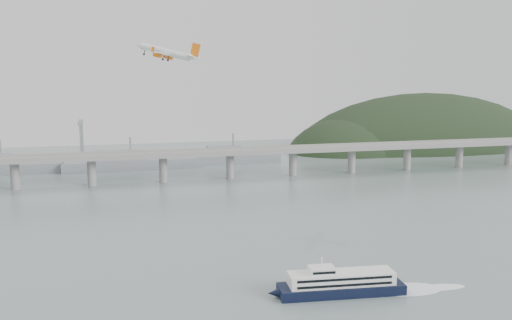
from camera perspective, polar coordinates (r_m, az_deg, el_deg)
name	(u,v)px	position (r m, az deg, el deg)	size (l,w,h in m)	color
ground	(293,270)	(217.94, 3.95, -11.49)	(900.00, 900.00, 0.00)	slate
bridge	(202,157)	(402.74, -5.69, 0.34)	(800.00, 22.00, 23.90)	gray
headland	(435,164)	(639.86, 18.29, -0.37)	(365.00, 155.00, 156.00)	black
ferry	(341,284)	(196.26, 8.94, -12.72)	(72.97, 18.37, 13.77)	black
airliner	(167,52)	(265.64, -9.37, 11.11)	(30.40, 28.78, 10.69)	silver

